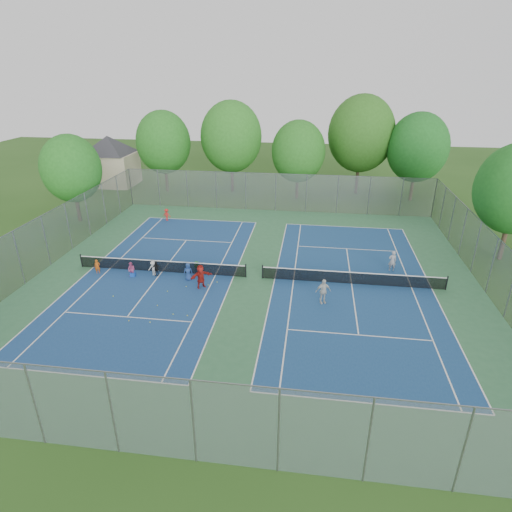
{
  "coord_description": "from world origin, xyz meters",
  "views": [
    {
      "loc": [
        3.99,
        -27.6,
        14.19
      ],
      "look_at": [
        0.0,
        1.0,
        1.3
      ],
      "focal_mm": 30.0,
      "sensor_mm": 36.0,
      "label": 1
    }
  ],
  "objects_px": {
    "net_left": "(162,266)",
    "ball_hopper": "(196,265)",
    "instructor": "(392,261)",
    "net_right": "(352,278)",
    "ball_crate": "(133,274)"
  },
  "relations": [
    {
      "from": "net_right",
      "to": "ball_crate",
      "type": "relative_size",
      "value": 36.31
    },
    {
      "from": "instructor",
      "to": "ball_hopper",
      "type": "bearing_deg",
      "value": -0.31
    },
    {
      "from": "net_left",
      "to": "ball_hopper",
      "type": "xyz_separation_m",
      "value": [
        2.39,
        1.04,
        -0.21
      ]
    },
    {
      "from": "net_right",
      "to": "instructor",
      "type": "bearing_deg",
      "value": 39.77
    },
    {
      "from": "ball_crate",
      "to": "instructor",
      "type": "height_order",
      "value": "instructor"
    },
    {
      "from": "ball_crate",
      "to": "instructor",
      "type": "distance_m",
      "value": 19.32
    },
    {
      "from": "ball_crate",
      "to": "ball_hopper",
      "type": "height_order",
      "value": "ball_hopper"
    },
    {
      "from": "net_right",
      "to": "ball_hopper",
      "type": "relative_size",
      "value": 26.03
    },
    {
      "from": "ball_hopper",
      "to": "instructor",
      "type": "relative_size",
      "value": 0.31
    },
    {
      "from": "net_left",
      "to": "ball_crate",
      "type": "relative_size",
      "value": 36.31
    },
    {
      "from": "net_left",
      "to": "ball_crate",
      "type": "xyz_separation_m",
      "value": [
        -1.88,
        -0.99,
        -0.3
      ]
    },
    {
      "from": "ball_hopper",
      "to": "instructor",
      "type": "xyz_separation_m",
      "value": [
        14.71,
        1.54,
        0.56
      ]
    },
    {
      "from": "net_left",
      "to": "net_right",
      "type": "relative_size",
      "value": 1.0
    },
    {
      "from": "ball_crate",
      "to": "ball_hopper",
      "type": "bearing_deg",
      "value": 25.48
    },
    {
      "from": "net_left",
      "to": "ball_hopper",
      "type": "distance_m",
      "value": 2.62
    }
  ]
}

